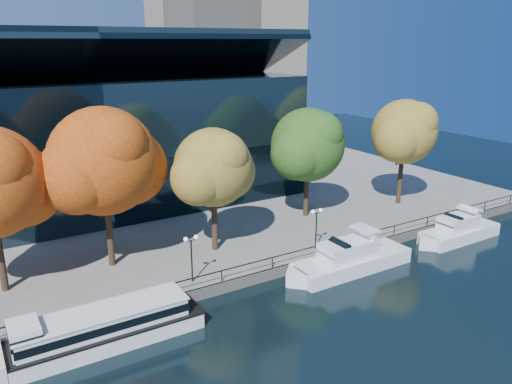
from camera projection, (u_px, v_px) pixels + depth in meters
ground at (241, 309)px, 38.99m from camera, size 160.00×160.00×0.00m
promenade at (110, 190)px, 68.53m from camera, size 90.00×67.08×1.00m
railing at (222, 271)px, 41.08m from camera, size 88.20×0.08×0.99m
convention_building at (82, 141)px, 60.46m from camera, size 50.00×24.57×21.43m
tour_boat at (91, 331)px, 33.75m from camera, size 16.16×3.61×3.07m
cruiser_near at (348, 259)px, 45.13m from camera, size 13.06×3.36×3.78m
cruiser_far at (457, 230)px, 52.17m from camera, size 10.70×2.97×3.50m
tree_2 at (106, 163)px, 41.78m from camera, size 11.46×9.39×14.05m
tree_3 at (215, 169)px, 45.47m from camera, size 9.06×7.43×11.69m
tree_4 at (309, 146)px, 54.72m from camera, size 10.14×8.32×12.24m
tree_5 at (405, 133)px, 58.98m from camera, size 9.59×7.86×12.64m
lamp_1 at (191, 248)px, 40.47m from camera, size 1.26×0.36×4.03m
lamp_2 at (316, 220)px, 46.89m from camera, size 1.26×0.36×4.03m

